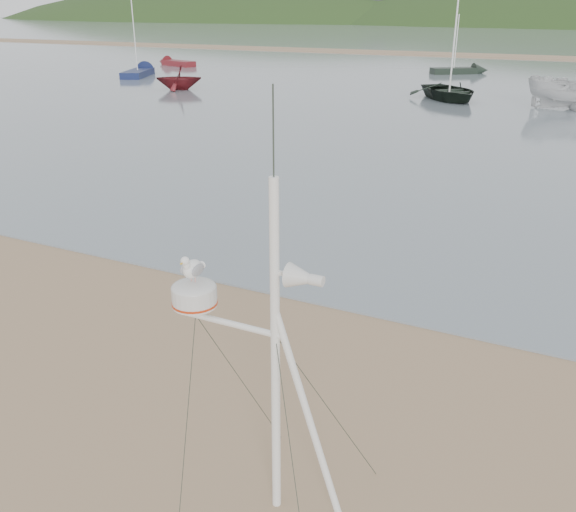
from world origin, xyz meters
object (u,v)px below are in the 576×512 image
at_px(boat_dark, 453,56).
at_px(dinghy_red_far, 171,63).
at_px(sailboat_blue_near, 143,71).
at_px(sailboat_dark_mid, 466,70).
at_px(boat_red, 178,67).
at_px(mast_rig, 269,424).

height_order(boat_dark, dinghy_red_far, boat_dark).
bearing_deg(sailboat_blue_near, sailboat_dark_mid, 27.61).
height_order(boat_dark, sailboat_blue_near, sailboat_blue_near).
bearing_deg(boat_dark, sailboat_blue_near, 132.21).
bearing_deg(sailboat_dark_mid, dinghy_red_far, -170.30).
bearing_deg(sailboat_dark_mid, boat_red, -128.43).
xyz_separation_m(boat_dark, sailboat_blue_near, (-26.42, 3.80, -2.32)).
distance_m(mast_rig, sailboat_dark_mid, 50.76).
xyz_separation_m(boat_dark, dinghy_red_far, (-29.41, 11.81, -2.33)).
bearing_deg(mast_rig, sailboat_dark_mid, 98.64).
relative_size(mast_rig, sailboat_blue_near, 0.74).
bearing_deg(sailboat_dark_mid, boat_dark, -82.41).
distance_m(sailboat_blue_near, dinghy_red_far, 8.56).
height_order(mast_rig, dinghy_red_far, mast_rig).
xyz_separation_m(mast_rig, boat_red, (-23.19, 30.57, 0.40)).
height_order(boat_dark, sailboat_dark_mid, boat_dark).
relative_size(sailboat_blue_near, dinghy_red_far, 1.25).
distance_m(boat_dark, sailboat_blue_near, 26.79).
relative_size(boat_dark, sailboat_dark_mid, 1.02).
bearing_deg(sailboat_dark_mid, sailboat_blue_near, -152.39).
xyz_separation_m(sailboat_blue_near, sailboat_dark_mid, (24.23, 12.67, 0.00)).
bearing_deg(sailboat_blue_near, mast_rig, -49.67).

